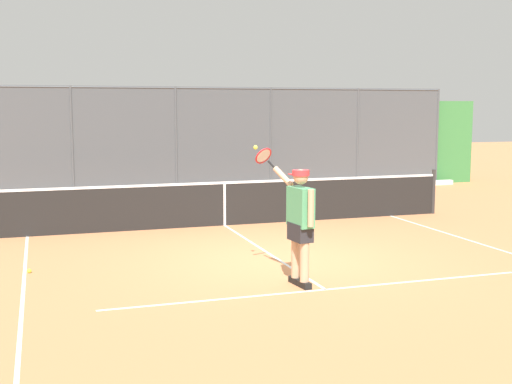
{
  "coord_description": "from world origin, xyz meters",
  "views": [
    {
      "loc": [
        3.78,
        10.26,
        2.59
      ],
      "look_at": [
        0.11,
        -1.0,
        1.05
      ],
      "focal_mm": 46.76,
      "sensor_mm": 36.0,
      "label": 1
    }
  ],
  "objects": [
    {
      "name": "fence_backdrop",
      "position": [
        0.0,
        -9.4,
        1.36
      ],
      "size": [
        20.41,
        1.37,
        3.13
      ],
      "color": "#474C51",
      "rests_on": "ground"
    },
    {
      "name": "ground_plane",
      "position": [
        0.0,
        0.0,
        0.0
      ],
      "size": [
        60.0,
        60.0,
        0.0
      ],
      "primitive_type": "plane",
      "color": "#C67A4C"
    },
    {
      "name": "tennis_ball_near_net",
      "position": [
        4.0,
        -0.46,
        0.03
      ],
      "size": [
        0.07,
        0.07,
        0.07
      ],
      "primitive_type": "sphere",
      "color": "#CCDB33",
      "rests_on": "ground"
    },
    {
      "name": "tennis_ball_mid_court",
      "position": [
        -0.95,
        -1.9,
        0.03
      ],
      "size": [
        0.07,
        0.07,
        0.07
      ],
      "primitive_type": "sphere",
      "color": "#D6E042",
      "rests_on": "ground"
    },
    {
      "name": "court_line_markings",
      "position": [
        0.0,
        2.14,
        0.0
      ],
      "size": [
        8.2,
        9.81,
        0.01
      ],
      "color": "white",
      "rests_on": "ground"
    },
    {
      "name": "tennis_net",
      "position": [
        0.0,
        -3.53,
        0.49
      ],
      "size": [
        10.53,
        0.09,
        1.07
      ],
      "color": "#2D2D2D",
      "rests_on": "ground"
    },
    {
      "name": "tennis_player",
      "position": [
        0.27,
        1.51,
        0.99
      ],
      "size": [
        0.59,
        1.37,
        1.98
      ],
      "rotation": [
        0.0,
        0.0,
        -1.45
      ],
      "color": "black",
      "rests_on": "ground"
    }
  ]
}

